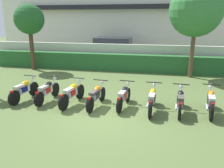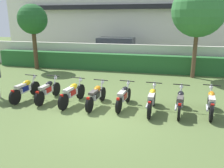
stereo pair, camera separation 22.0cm
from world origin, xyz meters
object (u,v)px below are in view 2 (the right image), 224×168
(motorcycle_in_row_4, at_px, (124,96))
(motorcycle_in_row_6, at_px, (180,101))
(tree_far_side, at_px, (199,10))
(motorcycle_in_row_3, at_px, (96,95))
(tree_near_inspector, at_px, (33,20))
(motorcycle_in_row_5, at_px, (152,99))
(motorcycle_in_row_0, at_px, (25,89))
(motorcycle_in_row_2, at_px, (72,93))
(motorcycle_in_row_7, at_px, (211,102))
(parked_car, at_px, (118,50))
(motorcycle_in_row_1, at_px, (48,90))

(motorcycle_in_row_4, relative_size, motorcycle_in_row_6, 0.98)
(tree_far_side, relative_size, motorcycle_in_row_4, 2.85)
(motorcycle_in_row_3, height_order, motorcycle_in_row_6, motorcycle_in_row_6)
(motorcycle_in_row_6, bearing_deg, motorcycle_in_row_3, 94.90)
(tree_near_inspector, distance_m, motorcycle_in_row_5, 10.25)
(motorcycle_in_row_0, xyz_separation_m, motorcycle_in_row_4, (4.15, 0.11, -0.01))
(motorcycle_in_row_2, height_order, motorcycle_in_row_5, motorcycle_in_row_5)
(motorcycle_in_row_4, bearing_deg, tree_near_inspector, 57.51)
(motorcycle_in_row_2, height_order, motorcycle_in_row_7, motorcycle_in_row_7)
(tree_far_side, height_order, motorcycle_in_row_3, tree_far_side)
(motorcycle_in_row_3, height_order, motorcycle_in_row_7, motorcycle_in_row_7)
(tree_far_side, bearing_deg, motorcycle_in_row_2, -131.78)
(tree_far_side, bearing_deg, motorcycle_in_row_5, -108.73)
(motorcycle_in_row_2, xyz_separation_m, motorcycle_in_row_6, (4.09, 0.04, -0.01))
(motorcycle_in_row_7, bearing_deg, tree_near_inspector, 67.70)
(parked_car, height_order, motorcycle_in_row_0, parked_car)
(motorcycle_in_row_1, distance_m, motorcycle_in_row_4, 3.17)
(motorcycle_in_row_2, distance_m, motorcycle_in_row_6, 4.09)
(motorcycle_in_row_3, relative_size, motorcycle_in_row_7, 1.02)
(motorcycle_in_row_2, xyz_separation_m, motorcycle_in_row_5, (3.10, -0.03, 0.00))
(tree_near_inspector, distance_m, motorcycle_in_row_4, 9.33)
(motorcycle_in_row_2, distance_m, motorcycle_in_row_7, 5.14)
(tree_near_inspector, relative_size, motorcycle_in_row_2, 2.12)
(parked_car, relative_size, motorcycle_in_row_1, 2.38)
(motorcycle_in_row_1, relative_size, motorcycle_in_row_4, 1.05)
(tree_near_inspector, bearing_deg, motorcycle_in_row_3, -43.47)
(motorcycle_in_row_2, xyz_separation_m, motorcycle_in_row_3, (0.99, -0.00, -0.02))
(tree_far_side, distance_m, motorcycle_in_row_4, 7.04)
(parked_car, height_order, motorcycle_in_row_7, parked_car)
(parked_car, bearing_deg, motorcycle_in_row_2, -88.56)
(motorcycle_in_row_3, bearing_deg, motorcycle_in_row_2, 94.83)
(tree_far_side, height_order, motorcycle_in_row_4, tree_far_side)
(parked_car, distance_m, motorcycle_in_row_7, 10.58)
(parked_car, xyz_separation_m, motorcycle_in_row_6, (4.26, -9.26, -0.49))
(motorcycle_in_row_5, relative_size, motorcycle_in_row_6, 1.06)
(motorcycle_in_row_2, xyz_separation_m, motorcycle_in_row_4, (2.03, 0.15, -0.02))
(motorcycle_in_row_6, bearing_deg, parked_car, 28.79)
(motorcycle_in_row_4, distance_m, motorcycle_in_row_7, 3.11)
(parked_car, xyz_separation_m, motorcycle_in_row_3, (1.16, -9.31, -0.50))
(tree_near_inspector, distance_m, motorcycle_in_row_2, 8.01)
(motorcycle_in_row_2, distance_m, motorcycle_in_row_4, 2.04)
(motorcycle_in_row_2, bearing_deg, motorcycle_in_row_4, -78.97)
(motorcycle_in_row_1, distance_m, motorcycle_in_row_2, 1.15)
(motorcycle_in_row_4, relative_size, motorcycle_in_row_5, 0.93)
(motorcycle_in_row_2, bearing_deg, tree_near_inspector, 48.32)
(motorcycle_in_row_1, height_order, motorcycle_in_row_2, motorcycle_in_row_2)
(parked_car, bearing_deg, motorcycle_in_row_4, -76.10)
(motorcycle_in_row_6, bearing_deg, tree_far_side, -5.38)
(tree_near_inspector, distance_m, motorcycle_in_row_0, 6.87)
(motorcycle_in_row_4, height_order, motorcycle_in_row_5, motorcycle_in_row_5)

